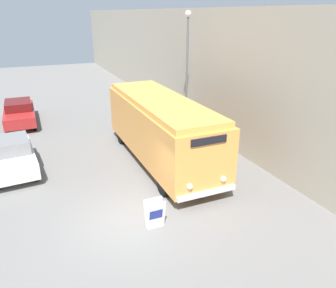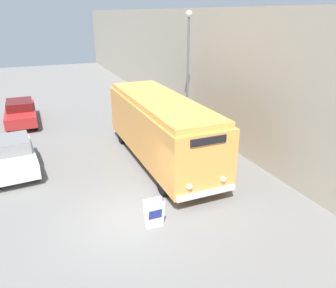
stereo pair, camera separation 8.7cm
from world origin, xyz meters
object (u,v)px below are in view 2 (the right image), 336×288
vintage_bus (161,127)px  streetlamp (188,59)px  parked_car_near (14,155)px  parked_car_mid (21,112)px  sign_board (154,214)px

vintage_bus → streetlamp: (2.88, 3.03, 2.72)m
parked_car_near → parked_car_mid: (0.35, 7.52, -0.02)m
vintage_bus → sign_board: size_ratio=8.79×
vintage_bus → parked_car_near: (-6.70, 1.61, -0.98)m
parked_car_near → vintage_bus: bearing=-17.8°
sign_board → streetlamp: (5.15, 7.99, 4.00)m
streetlamp → parked_car_near: (-9.58, -1.41, -3.70)m
streetlamp → parked_car_mid: size_ratio=1.47×
parked_car_near → sign_board: bearing=-60.2°
parked_car_near → parked_car_mid: 7.53m
vintage_bus → parked_car_mid: 11.17m
vintage_bus → parked_car_near: bearing=166.5°
parked_car_near → parked_car_mid: size_ratio=0.88×
sign_board → parked_car_near: parked_car_near is taller
vintage_bus → sign_board: (-2.27, -4.96, -1.28)m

